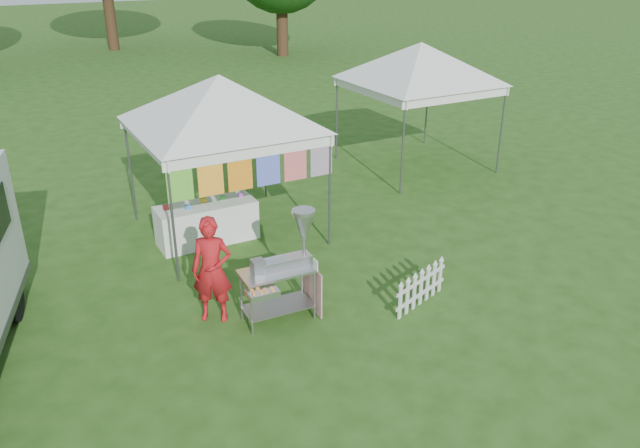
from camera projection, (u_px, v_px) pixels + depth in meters
ground at (315, 319)px, 9.21m from camera, size 120.00×120.00×0.00m
canopy_main at (219, 75)px, 10.78m from camera, size 4.24×4.24×3.45m
canopy_right at (422, 42)px, 14.40m from camera, size 4.24×4.24×3.45m
donut_cart at (288, 258)px, 8.86m from camera, size 1.22×0.77×1.65m
vendor at (212, 270)px, 8.90m from camera, size 0.70×0.63×1.60m
picket_fence at (421, 288)px, 9.46m from camera, size 1.20×0.44×0.56m
display_table at (207, 223)px, 11.48m from camera, size 1.80×0.70×0.74m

